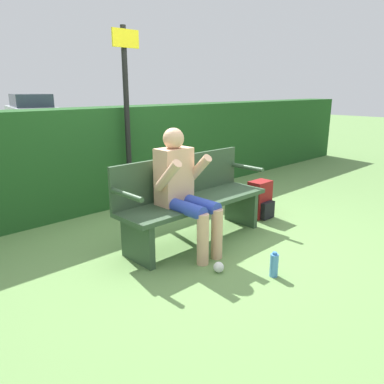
{
  "coord_description": "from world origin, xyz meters",
  "views": [
    {
      "loc": [
        -2.62,
        -2.67,
        1.58
      ],
      "look_at": [
        -0.15,
        -0.1,
        0.59
      ],
      "focal_mm": 35.0,
      "sensor_mm": 36.0,
      "label": 1
    }
  ],
  "objects_px": {
    "person_seated": "(183,186)",
    "water_bottle": "(274,265)",
    "backpack": "(260,200)",
    "signpost": "(127,110)",
    "park_bench": "(191,198)",
    "parked_car": "(32,111)"
  },
  "relations": [
    {
      "from": "person_seated",
      "to": "water_bottle",
      "type": "height_order",
      "value": "person_seated"
    },
    {
      "from": "person_seated",
      "to": "backpack",
      "type": "relative_size",
      "value": 2.61
    },
    {
      "from": "signpost",
      "to": "backpack",
      "type": "bearing_deg",
      "value": -57.12
    },
    {
      "from": "park_bench",
      "to": "parked_car",
      "type": "relative_size",
      "value": 0.4
    },
    {
      "from": "parked_car",
      "to": "park_bench",
      "type": "bearing_deg",
      "value": 176.33
    },
    {
      "from": "backpack",
      "to": "person_seated",
      "type": "bearing_deg",
      "value": -177.63
    },
    {
      "from": "park_bench",
      "to": "backpack",
      "type": "relative_size",
      "value": 3.77
    },
    {
      "from": "person_seated",
      "to": "park_bench",
      "type": "bearing_deg",
      "value": 29.92
    },
    {
      "from": "water_bottle",
      "to": "backpack",
      "type": "bearing_deg",
      "value": 40.58
    },
    {
      "from": "person_seated",
      "to": "signpost",
      "type": "bearing_deg",
      "value": 74.27
    },
    {
      "from": "water_bottle",
      "to": "signpost",
      "type": "bearing_deg",
      "value": 84.37
    },
    {
      "from": "person_seated",
      "to": "signpost",
      "type": "xyz_separation_m",
      "value": [
        0.43,
        1.52,
        0.64
      ]
    },
    {
      "from": "person_seated",
      "to": "water_bottle",
      "type": "xyz_separation_m",
      "value": [
        0.18,
        -0.96,
        -0.56
      ]
    },
    {
      "from": "backpack",
      "to": "water_bottle",
      "type": "xyz_separation_m",
      "value": [
        -1.19,
        -1.02,
        -0.11
      ]
    },
    {
      "from": "person_seated",
      "to": "backpack",
      "type": "height_order",
      "value": "person_seated"
    },
    {
      "from": "park_bench",
      "to": "backpack",
      "type": "distance_m",
      "value": 1.15
    },
    {
      "from": "park_bench",
      "to": "water_bottle",
      "type": "distance_m",
      "value": 1.16
    },
    {
      "from": "park_bench",
      "to": "parked_car",
      "type": "distance_m",
      "value": 13.95
    },
    {
      "from": "backpack",
      "to": "signpost",
      "type": "height_order",
      "value": "signpost"
    },
    {
      "from": "signpost",
      "to": "parked_car",
      "type": "bearing_deg",
      "value": 74.04
    },
    {
      "from": "backpack",
      "to": "parked_car",
      "type": "bearing_deg",
      "value": 79.5
    },
    {
      "from": "water_bottle",
      "to": "signpost",
      "type": "relative_size",
      "value": 0.1
    }
  ]
}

